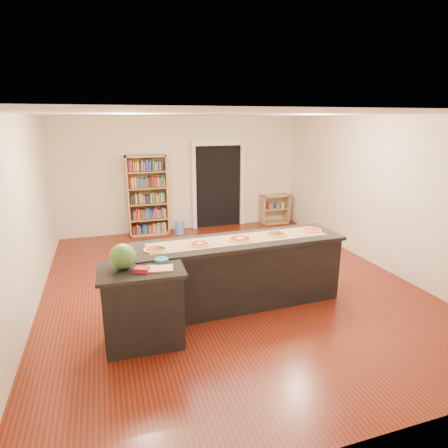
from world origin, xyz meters
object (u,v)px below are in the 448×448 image
object	(u,v)px
low_shelf	(275,209)
waste_bin	(180,227)
side_counter	(143,305)
watermelon	(123,256)
kitchen_island	(240,272)
bookshelf	(148,196)

from	to	relation	value
low_shelf	waste_bin	distance (m)	2.67
side_counter	watermelon	size ratio (longest dim) A/B	3.27
kitchen_island	low_shelf	world-z (taller)	kitchen_island
low_shelf	waste_bin	xyz separation A→B (m)	(-2.65, -0.20, -0.23)
kitchen_island	bookshelf	bearing A→B (deg)	100.47
kitchen_island	bookshelf	size ratio (longest dim) A/B	1.62
low_shelf	waste_bin	bearing A→B (deg)	-175.58
side_counter	low_shelf	distance (m)	6.12
kitchen_island	bookshelf	distance (m)	4.15
side_counter	bookshelf	xyz separation A→B (m)	(0.63, 4.64, 0.45)
bookshelf	side_counter	bearing A→B (deg)	-97.70
bookshelf	low_shelf	size ratio (longest dim) A/B	2.48
bookshelf	waste_bin	size ratio (longest dim) A/B	5.98
side_counter	kitchen_island	bearing A→B (deg)	24.38
waste_bin	side_counter	bearing A→B (deg)	-106.79
kitchen_island	low_shelf	distance (m)	4.75
bookshelf	waste_bin	distance (m)	1.09
bookshelf	waste_bin	bearing A→B (deg)	-15.69
waste_bin	kitchen_island	bearing A→B (deg)	-87.70
low_shelf	waste_bin	world-z (taller)	low_shelf
bookshelf	kitchen_island	bearing A→B (deg)	-77.90
bookshelf	low_shelf	world-z (taller)	bookshelf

